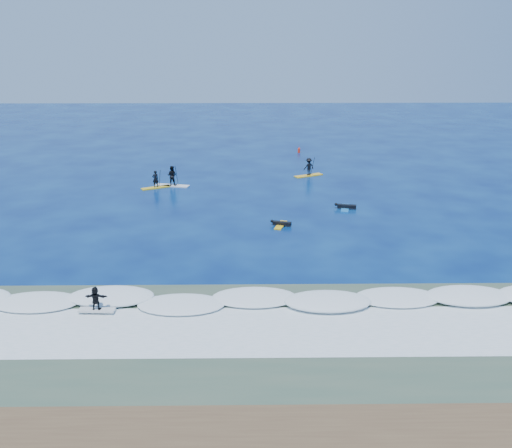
{
  "coord_description": "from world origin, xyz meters",
  "views": [
    {
      "loc": [
        0.72,
        -38.28,
        14.36
      ],
      "look_at": [
        1.23,
        1.82,
        0.6
      ],
      "focal_mm": 40.0,
      "sensor_mm": 36.0,
      "label": 1
    }
  ],
  "objects_px": {
    "prone_paddler_near": "(281,224)",
    "sup_paddler_left": "(156,182)",
    "wave_surfer": "(96,300)",
    "prone_paddler_far": "(345,207)",
    "marker_buoy": "(299,150)",
    "sup_paddler_right": "(309,168)",
    "sup_paddler_center": "(172,177)"
  },
  "relations": [
    {
      "from": "prone_paddler_near",
      "to": "prone_paddler_far",
      "type": "bearing_deg",
      "value": -35.76
    },
    {
      "from": "marker_buoy",
      "to": "prone_paddler_far",
      "type": "bearing_deg",
      "value": -85.05
    },
    {
      "from": "prone_paddler_near",
      "to": "sup_paddler_left",
      "type": "bearing_deg",
      "value": 62.43
    },
    {
      "from": "prone_paddler_near",
      "to": "marker_buoy",
      "type": "bearing_deg",
      "value": 9.31
    },
    {
      "from": "prone_paddler_near",
      "to": "wave_surfer",
      "type": "bearing_deg",
      "value": 160.18
    },
    {
      "from": "sup_paddler_left",
      "to": "sup_paddler_center",
      "type": "relative_size",
      "value": 0.82
    },
    {
      "from": "sup_paddler_center",
      "to": "marker_buoy",
      "type": "relative_size",
      "value": 4.5
    },
    {
      "from": "sup_paddler_right",
      "to": "wave_surfer",
      "type": "relative_size",
      "value": 1.59
    },
    {
      "from": "sup_paddler_right",
      "to": "wave_surfer",
      "type": "xyz_separation_m",
      "value": [
        -14.27,
        -29.8,
        -0.06
      ]
    },
    {
      "from": "prone_paddler_near",
      "to": "wave_surfer",
      "type": "xyz_separation_m",
      "value": [
        -10.58,
        -14.13,
        0.65
      ]
    },
    {
      "from": "sup_paddler_right",
      "to": "wave_surfer",
      "type": "distance_m",
      "value": 33.04
    },
    {
      "from": "sup_paddler_right",
      "to": "prone_paddler_far",
      "type": "distance_m",
      "value": 11.54
    },
    {
      "from": "sup_paddler_center",
      "to": "prone_paddler_near",
      "type": "distance_m",
      "value": 15.4
    },
    {
      "from": "prone_paddler_near",
      "to": "prone_paddler_far",
      "type": "distance_m",
      "value": 7.14
    },
    {
      "from": "prone_paddler_near",
      "to": "sup_paddler_center",
      "type": "bearing_deg",
      "value": 56.71
    },
    {
      "from": "marker_buoy",
      "to": "wave_surfer",
      "type": "bearing_deg",
      "value": -108.99
    },
    {
      "from": "prone_paddler_far",
      "to": "wave_surfer",
      "type": "relative_size",
      "value": 1.22
    },
    {
      "from": "sup_paddler_right",
      "to": "wave_surfer",
      "type": "height_order",
      "value": "sup_paddler_right"
    },
    {
      "from": "sup_paddler_left",
      "to": "sup_paddler_right",
      "type": "xyz_separation_m",
      "value": [
        15.01,
        4.53,
        0.23
      ]
    },
    {
      "from": "sup_paddler_right",
      "to": "prone_paddler_near",
      "type": "height_order",
      "value": "sup_paddler_right"
    },
    {
      "from": "prone_paddler_near",
      "to": "wave_surfer",
      "type": "distance_m",
      "value": 17.66
    },
    {
      "from": "sup_paddler_left",
      "to": "sup_paddler_right",
      "type": "height_order",
      "value": "sup_paddler_right"
    },
    {
      "from": "marker_buoy",
      "to": "sup_paddler_left",
      "type": "bearing_deg",
      "value": -132.81
    },
    {
      "from": "sup_paddler_left",
      "to": "wave_surfer",
      "type": "relative_size",
      "value": 1.44
    },
    {
      "from": "sup_paddler_left",
      "to": "marker_buoy",
      "type": "height_order",
      "value": "sup_paddler_left"
    },
    {
      "from": "sup_paddler_right",
      "to": "prone_paddler_far",
      "type": "xyz_separation_m",
      "value": [
        1.99,
        -11.35,
        -0.68
      ]
    },
    {
      "from": "prone_paddler_near",
      "to": "prone_paddler_far",
      "type": "height_order",
      "value": "prone_paddler_far"
    },
    {
      "from": "sup_paddler_left",
      "to": "prone_paddler_near",
      "type": "xyz_separation_m",
      "value": [
        11.31,
        -11.14,
        -0.47
      ]
    },
    {
      "from": "prone_paddler_far",
      "to": "marker_buoy",
      "type": "relative_size",
      "value": 3.15
    },
    {
      "from": "sup_paddler_right",
      "to": "sup_paddler_center",
      "type": "bearing_deg",
      "value": 167.99
    },
    {
      "from": "sup_paddler_left",
      "to": "marker_buoy",
      "type": "distance_m",
      "value": 22.08
    },
    {
      "from": "prone_paddler_far",
      "to": "marker_buoy",
      "type": "xyz_separation_m",
      "value": [
        -1.99,
        23.02,
        0.16
      ]
    }
  ]
}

